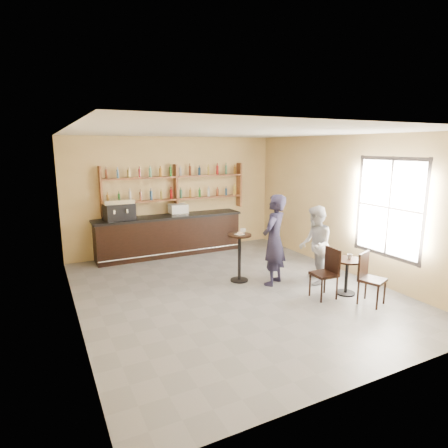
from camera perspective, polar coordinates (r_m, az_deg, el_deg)
name	(u,v)px	position (r m, az deg, el deg)	size (l,w,h in m)	color
floor	(233,291)	(7.88, 1.33, -10.14)	(7.00, 7.00, 0.00)	slate
ceiling	(233,132)	(7.32, 1.45, 13.80)	(7.00, 7.00, 0.00)	white
wall_back	(175,195)	(10.62, -7.54, 4.40)	(7.00, 7.00, 0.00)	tan
wall_front	(374,263)	(4.73, 21.83, -5.53)	(7.00, 7.00, 0.00)	tan
wall_left	(71,230)	(6.61, -22.25, -0.81)	(7.00, 7.00, 0.00)	tan
wall_right	(346,205)	(9.22, 18.11, 2.81)	(7.00, 7.00, 0.00)	tan
window_pane	(389,208)	(8.40, 23.86, 2.27)	(2.00, 2.00, 0.00)	white
window_frame	(389,208)	(8.39, 23.83, 2.26)	(0.04, 1.70, 2.10)	black
shelf_unit	(176,188)	(10.47, -7.34, 5.46)	(4.00, 0.26, 1.40)	brown
liquor_bottles	(176,182)	(10.45, -7.36, 6.39)	(3.68, 0.10, 1.00)	#8C5919
bar_counter	(170,235)	(10.38, -8.30, -1.69)	(4.05, 0.79, 1.10)	black
espresso_machine	(119,210)	(9.90, -15.76, 2.13)	(0.74, 0.48, 0.53)	black
pastry_case	(178,210)	(10.33, -7.00, 2.21)	(0.49, 0.39, 0.29)	silver
pedestal_table	(239,258)	(8.28, 2.36, -5.16)	(0.52, 0.52, 1.06)	black
napkin	(240,234)	(8.14, 2.40, -1.56)	(0.17, 0.17, 0.00)	white
donut	(240,233)	(8.13, 2.49, -1.39)	(0.13, 0.13, 0.05)	#C38047
cup_pedestal	(243,231)	(8.28, 2.91, -1.01)	(0.12, 0.12, 0.10)	white
man_main	(274,240)	(8.04, 7.63, -2.44)	(0.71, 0.47, 1.96)	black
cafe_table	(346,277)	(8.00, 18.16, -7.61)	(0.58, 0.58, 0.73)	black
cup_cafe	(350,256)	(7.91, 18.61, -4.71)	(0.11, 0.11, 0.10)	white
chair_west	(324,274)	(7.63, 14.99, -7.32)	(0.43, 0.43, 0.99)	black
chair_south	(372,279)	(7.61, 21.68, -7.86)	(0.42, 0.42, 0.98)	black
patron_second	(315,245)	(8.31, 13.69, -3.14)	(0.83, 0.64, 1.70)	#A8A8AE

